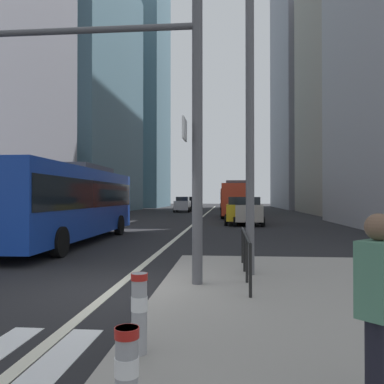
% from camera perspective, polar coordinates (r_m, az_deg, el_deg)
% --- Properties ---
extents(ground_plane, '(160.00, 160.00, 0.00)m').
position_cam_1_polar(ground_plane, '(28.17, 0.28, -4.68)').
color(ground_plane, black).
extents(lane_centre_line, '(0.20, 80.00, 0.01)m').
position_cam_1_polar(lane_centre_line, '(38.12, 1.56, -3.62)').
color(lane_centre_line, beige).
rests_on(lane_centre_line, ground).
extents(office_tower_left_mid, '(10.41, 23.37, 32.27)m').
position_cam_1_polar(office_tower_left_mid, '(53.95, -15.49, 14.58)').
color(office_tower_left_mid, slate).
rests_on(office_tower_left_mid, ground).
extents(office_tower_left_far, '(13.09, 16.25, 52.60)m').
position_cam_1_polar(office_tower_left_far, '(79.17, -8.94, 17.23)').
color(office_tower_left_far, slate).
rests_on(office_tower_left_far, ground).
extents(office_tower_right_mid, '(10.73, 16.23, 30.97)m').
position_cam_1_polar(office_tower_right_mid, '(50.52, 22.55, 14.90)').
color(office_tower_right_mid, gray).
rests_on(office_tower_right_mid, ground).
extents(office_tower_right_far, '(11.60, 23.95, 54.97)m').
position_cam_1_polar(office_tower_right_far, '(74.79, 17.08, 19.31)').
color(office_tower_right_far, gray).
rests_on(office_tower_right_far, ground).
extents(city_bus_blue_oncoming, '(2.85, 11.69, 3.40)m').
position_cam_1_polar(city_bus_blue_oncoming, '(17.24, -17.58, -1.07)').
color(city_bus_blue_oncoming, '#14389E').
rests_on(city_bus_blue_oncoming, ground).
extents(city_bus_red_receding, '(2.73, 11.08, 3.40)m').
position_cam_1_polar(city_bus_red_receding, '(38.01, 6.31, -0.87)').
color(city_bus_red_receding, red).
rests_on(city_bus_red_receding, ground).
extents(city_bus_red_distant, '(2.81, 11.52, 3.40)m').
position_cam_1_polar(city_bus_red_distant, '(60.81, 5.53, -0.79)').
color(city_bus_red_distant, red).
rests_on(city_bus_red_distant, ground).
extents(car_oncoming_mid, '(2.09, 4.16, 1.94)m').
position_cam_1_polar(car_oncoming_mid, '(58.86, -0.59, -1.62)').
color(car_oncoming_mid, black).
rests_on(car_oncoming_mid, ground).
extents(car_receding_near, '(2.09, 4.05, 1.94)m').
position_cam_1_polar(car_receding_near, '(27.12, 8.21, -2.73)').
color(car_receding_near, '#B2A899').
rests_on(car_receding_near, ground).
extents(car_receding_far, '(2.07, 4.42, 1.94)m').
position_cam_1_polar(car_receding_far, '(27.87, 6.90, -2.68)').
color(car_receding_far, gold).
rests_on(car_receding_far, ground).
extents(car_oncoming_far, '(2.09, 4.51, 1.94)m').
position_cam_1_polar(car_oncoming_far, '(49.81, -1.38, -1.79)').
color(car_oncoming_far, silver).
rests_on(car_oncoming_far, ground).
extents(traffic_signal_gantry, '(5.89, 0.65, 6.00)m').
position_cam_1_polar(traffic_signal_gantry, '(8.76, -12.40, 13.43)').
color(traffic_signal_gantry, '#515156').
rests_on(traffic_signal_gantry, median_island).
extents(street_lamp_post, '(5.50, 0.32, 8.00)m').
position_cam_1_polar(street_lamp_post, '(9.81, 8.44, 19.10)').
color(street_lamp_post, '#56565B').
rests_on(street_lamp_post, median_island).
extents(bollard_front, '(0.20, 0.20, 0.79)m').
position_cam_1_polar(bollard_front, '(3.39, -9.51, -24.57)').
color(bollard_front, '#99999E').
rests_on(bollard_front, median_island).
extents(bollard_left, '(0.20, 0.20, 0.93)m').
position_cam_1_polar(bollard_left, '(4.75, -7.71, -16.58)').
color(bollard_left, '#99999E').
rests_on(bollard_left, median_island).
extents(pedestrian_railing, '(0.06, 3.73, 0.98)m').
position_cam_1_polar(pedestrian_railing, '(9.01, 7.83, -7.73)').
color(pedestrian_railing, black).
rests_on(pedestrian_railing, median_island).
extents(pedestrian_waiting, '(0.44, 0.44, 1.68)m').
position_cam_1_polar(pedestrian_waiting, '(3.68, 25.65, -14.53)').
color(pedestrian_waiting, black).
rests_on(pedestrian_waiting, median_island).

